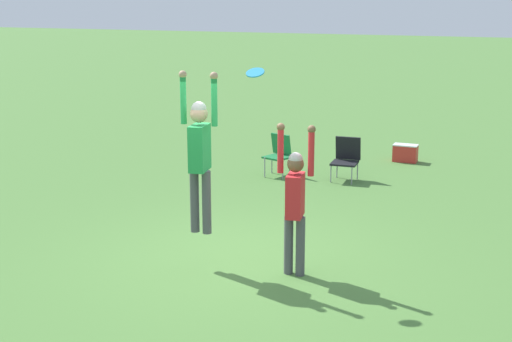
# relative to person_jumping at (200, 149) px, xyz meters

# --- Properties ---
(ground_plane) EXTENTS (120.00, 120.00, 0.00)m
(ground_plane) POSITION_rel_person_jumping_xyz_m (0.35, 0.38, -1.63)
(ground_plane) COLOR #4C7A38
(person_jumping) EXTENTS (0.55, 0.43, 2.15)m
(person_jumping) POSITION_rel_person_jumping_xyz_m (0.00, 0.00, 0.00)
(person_jumping) COLOR #4C4C51
(person_jumping) RESTS_ON ground_plane
(person_defending) EXTENTS (0.52, 0.39, 2.01)m
(person_defending) POSITION_rel_person_jumping_xyz_m (1.25, 0.22, -0.58)
(person_defending) COLOR #4C4C51
(person_defending) RESTS_ON ground_plane
(frisbee) EXTENTS (0.23, 0.22, 0.11)m
(frisbee) POSITION_rel_person_jumping_xyz_m (0.76, 0.08, 1.01)
(frisbee) COLOR #2D9EDB
(camping_chair_0) EXTENTS (0.54, 0.58, 0.86)m
(camping_chair_0) POSITION_rel_person_jumping_xyz_m (0.49, 5.33, -1.16)
(camping_chair_0) COLOR gray
(camping_chair_0) RESTS_ON ground_plane
(camping_chair_2) EXTENTS (0.58, 0.62, 0.84)m
(camping_chair_2) POSITION_rel_person_jumping_xyz_m (-0.88, 5.17, -1.14)
(camping_chair_2) COLOR gray
(camping_chair_2) RESTS_ON ground_plane
(cooler_box) EXTENTS (0.53, 0.30, 0.39)m
(cooler_box) POSITION_rel_person_jumping_xyz_m (1.26, 7.40, -1.44)
(cooler_box) COLOR red
(cooler_box) RESTS_ON ground_plane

